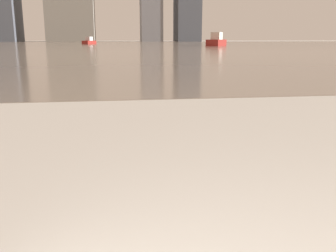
% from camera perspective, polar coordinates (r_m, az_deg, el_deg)
% --- Properties ---
extents(harbor_water, '(180.00, 110.00, 0.01)m').
position_cam_1_polar(harbor_water, '(61.74, -8.06, 12.14)').
color(harbor_water, gray).
rests_on(harbor_water, ground_plane).
extents(harbor_boat_2, '(3.93, 5.13, 1.85)m').
position_cam_1_polar(harbor_boat_2, '(53.47, 7.40, 12.71)').
color(harbor_boat_2, maroon).
rests_on(harbor_boat_2, harbor_water).
extents(harbor_boat_4, '(2.44, 3.65, 1.30)m').
position_cam_1_polar(harbor_boat_4, '(70.26, -11.93, 12.49)').
color(harbor_boat_4, maroon).
rests_on(harbor_boat_4, harbor_water).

